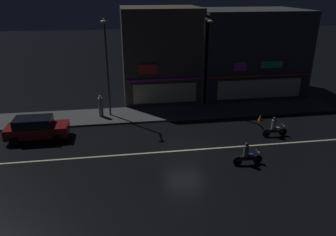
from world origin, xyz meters
name	(u,v)px	position (x,y,z in m)	size (l,w,h in m)	color
ground_plane	(184,151)	(0.00, 0.00, 0.00)	(140.00, 140.00, 0.00)	black
lane_divider_stripe	(184,150)	(0.00, 0.00, 0.01)	(28.66, 0.16, 0.01)	beige
sidewalk_far	(168,113)	(0.00, 7.05, 0.07)	(30.17, 3.63, 0.14)	#424447
storefront_left_block	(247,52)	(9.05, 12.64, 4.15)	(10.32, 7.69, 8.30)	#383A3F
storefront_center_block	(160,54)	(0.00, 11.94, 4.30)	(7.23, 6.29, 8.61)	#4C443A
streetlamp_west	(107,61)	(-4.97, 6.99, 4.79)	(0.44, 1.64, 7.99)	#47494C
streetlamp_mid	(205,58)	(3.21, 7.53, 4.71)	(0.44, 1.64, 7.84)	#47494C
pedestrian_on_sidewalk	(101,107)	(-5.72, 6.95, 0.99)	(0.38, 0.38, 1.84)	gray
parked_car_near_kerb	(36,128)	(-10.16, 3.42, 0.87)	(4.30, 1.98, 1.67)	maroon
motorcycle_lead	(247,155)	(3.47, -2.41, 0.63)	(1.90, 0.60, 1.52)	black
motorcycle_following	(274,128)	(7.01, 1.24, 0.63)	(1.90, 0.60, 1.52)	black
traffic_cone	(260,117)	(7.30, 4.34, 0.28)	(0.36, 0.36, 0.55)	orange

